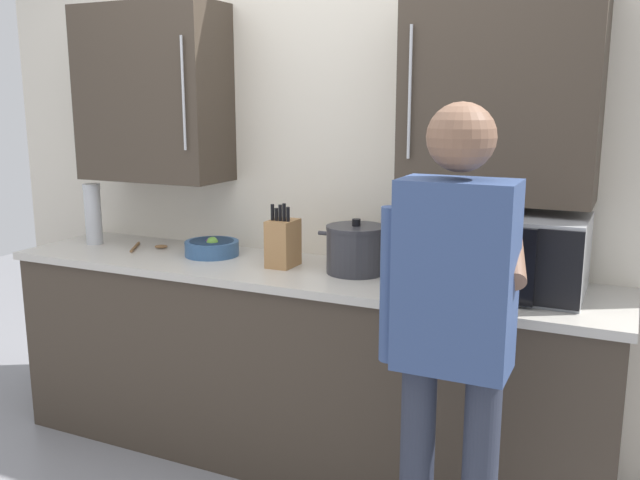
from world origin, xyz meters
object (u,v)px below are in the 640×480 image
thermos_flask (93,214)px  person_figure (453,325)px  fruit_bowl (212,247)px  stock_pot (356,249)px  microwave_oven (505,252)px  wooden_spoon (149,247)px  knife_block (283,243)px

thermos_flask → person_figure: (2.05, -0.68, -0.09)m
fruit_bowl → stock_pot: size_ratio=0.72×
stock_pot → microwave_oven: bearing=-1.1°
stock_pot → thermos_flask: size_ratio=1.13×
microwave_oven → thermos_flask: bearing=-179.9°
fruit_bowl → wooden_spoon: size_ratio=1.25×
fruit_bowl → microwave_oven: bearing=-1.1°
knife_block → thermos_flask: 1.11m
microwave_oven → thermos_flask: thermos_flask is taller
thermos_flask → microwave_oven: bearing=0.1°
thermos_flask → person_figure: 2.16m
fruit_bowl → thermos_flask: size_ratio=0.82×
knife_block → wooden_spoon: bearing=177.2°
knife_block → thermos_flask: thermos_flask is taller
microwave_oven → knife_block: size_ratio=1.90×
stock_pot → wooden_spoon: size_ratio=1.72×
fruit_bowl → person_figure: bearing=-27.9°
knife_block → fruit_bowl: knife_block is taller
fruit_bowl → wooden_spoon: fruit_bowl is taller
microwave_oven → wooden_spoon: bearing=179.3°
fruit_bowl → thermos_flask: thermos_flask is taller
knife_block → fruit_bowl: size_ratio=1.12×
fruit_bowl → knife_block: bearing=-6.2°
knife_block → thermos_flask: (-1.11, 0.01, 0.05)m
thermos_flask → wooden_spoon: 0.36m
stock_pot → knife_block: bearing=-174.9°
thermos_flask → person_figure: person_figure is taller
microwave_oven → knife_block: 0.97m
thermos_flask → wooden_spoon: size_ratio=1.52×
wooden_spoon → person_figure: size_ratio=0.13×
microwave_oven → person_figure: bearing=-92.1°
fruit_bowl → thermos_flask: 0.71m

